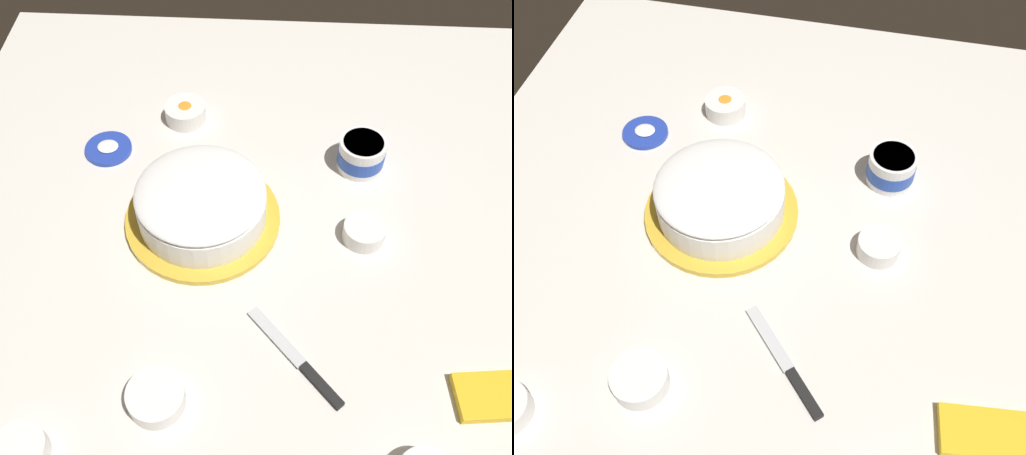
% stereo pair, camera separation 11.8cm
% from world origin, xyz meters
% --- Properties ---
extents(ground_plane, '(1.54, 1.54, 0.00)m').
position_xyz_m(ground_plane, '(0.00, 0.00, 0.00)').
color(ground_plane, silver).
extents(frosted_cake, '(0.32, 0.32, 0.11)m').
position_xyz_m(frosted_cake, '(-0.17, 0.06, 0.05)').
color(frosted_cake, gold).
rests_on(frosted_cake, ground_plane).
extents(frosting_tub, '(0.10, 0.10, 0.07)m').
position_xyz_m(frosting_tub, '(0.16, 0.23, 0.04)').
color(frosting_tub, white).
rests_on(frosting_tub, ground_plane).
extents(frosting_tub_lid, '(0.11, 0.11, 0.02)m').
position_xyz_m(frosting_tub_lid, '(-0.41, 0.25, 0.01)').
color(frosting_tub_lid, '#233DAD').
rests_on(frosting_tub_lid, ground_plane).
extents(spreading_knife, '(0.17, 0.19, 0.01)m').
position_xyz_m(spreading_knife, '(0.04, -0.25, 0.01)').
color(spreading_knife, silver).
rests_on(spreading_knife, ground_plane).
extents(sprinkle_bowl_pink, '(0.09, 0.09, 0.04)m').
position_xyz_m(sprinkle_bowl_pink, '(-0.40, -0.43, 0.02)').
color(sprinkle_bowl_pink, white).
rests_on(sprinkle_bowl_pink, ground_plane).
extents(sprinkle_bowl_blue, '(0.09, 0.09, 0.04)m').
position_xyz_m(sprinkle_bowl_blue, '(0.16, 0.03, 0.02)').
color(sprinkle_bowl_blue, white).
rests_on(sprinkle_bowl_blue, ground_plane).
extents(sprinkle_bowl_yellow, '(0.10, 0.10, 0.04)m').
position_xyz_m(sprinkle_bowl_yellow, '(-0.21, -0.33, 0.02)').
color(sprinkle_bowl_yellow, white).
rests_on(sprinkle_bowl_yellow, ground_plane).
extents(sprinkle_bowl_orange, '(0.10, 0.10, 0.04)m').
position_xyz_m(sprinkle_bowl_orange, '(-0.25, 0.36, 0.02)').
color(sprinkle_bowl_orange, white).
rests_on(sprinkle_bowl_orange, ground_plane).
extents(candy_box_lower, '(0.16, 0.10, 0.02)m').
position_xyz_m(candy_box_lower, '(0.37, -0.29, 0.01)').
color(candy_box_lower, yellow).
rests_on(candy_box_lower, ground_plane).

